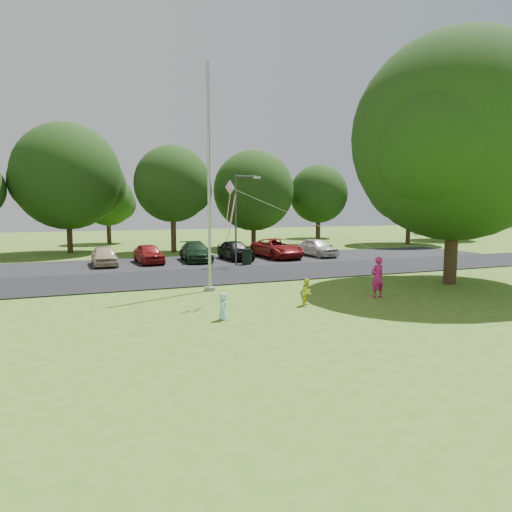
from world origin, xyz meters
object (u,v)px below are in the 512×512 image
object	(u,v)px
woman	(377,277)
child_yellow	(307,292)
street_lamp	(239,211)
trash_can	(247,257)
flagpole	(209,198)
big_tree	(456,143)
kite	(235,201)
child_blue	(223,306)

from	to	relation	value
woman	child_yellow	world-z (taller)	woman
street_lamp	woman	distance (m)	12.09
trash_can	woman	world-z (taller)	woman
child_yellow	woman	bearing A→B (deg)	-35.50
flagpole	trash_can	bearing A→B (deg)	59.00
woman	child_yellow	xyz separation A→B (m)	(-3.43, -0.27, -0.34)
trash_can	child_yellow	distance (m)	12.25
big_tree	child_yellow	bearing A→B (deg)	-168.86
woman	kite	xyz separation A→B (m)	(-5.82, 1.22, 3.15)
street_lamp	child_blue	xyz separation A→B (m)	(-5.12, -12.88, -3.03)
flagpole	trash_can	xyz separation A→B (m)	(4.63, 7.70, -3.64)
flagpole	woman	bearing A→B (deg)	-34.24
child_yellow	kite	distance (m)	4.48
big_tree	kite	distance (m)	11.49
child_yellow	kite	bearing A→B (deg)	108.04
child_yellow	child_blue	size ratio (longest dim) A/B	1.13
woman	child_yellow	bearing A→B (deg)	-1.00
flagpole	street_lamp	size ratio (longest dim) A/B	1.72
big_tree	child_yellow	distance (m)	10.90
flagpole	child_yellow	xyz separation A→B (m)	(2.63, -4.39, -3.64)
kite	street_lamp	bearing A→B (deg)	36.55
flagpole	big_tree	world-z (taller)	big_tree
flagpole	woman	xyz separation A→B (m)	(6.05, -4.12, -3.31)
trash_can	kite	xyz separation A→B (m)	(-4.39, -10.60, 3.47)
street_lamp	big_tree	bearing A→B (deg)	-38.63
flagpole	woman	distance (m)	8.04
child_yellow	street_lamp	bearing A→B (deg)	43.10
flagpole	street_lamp	world-z (taller)	flagpole
big_tree	child_yellow	size ratio (longest dim) A/B	11.46
trash_can	kite	world-z (taller)	kite
street_lamp	trash_can	distance (m)	3.02
trash_can	kite	size ratio (longest dim) A/B	0.17
street_lamp	kite	distance (m)	11.11
woman	kite	bearing A→B (deg)	-17.37
child_blue	child_yellow	bearing A→B (deg)	-54.57
child_yellow	big_tree	bearing A→B (deg)	-28.87
child_blue	kite	world-z (taller)	kite
child_blue	trash_can	bearing A→B (deg)	-2.92
street_lamp	woman	size ratio (longest dim) A/B	3.38
trash_can	child_blue	distance (m)	14.25
kite	big_tree	bearing A→B (deg)	-32.06
child_blue	kite	xyz separation A→B (m)	(1.29, 2.47, 3.54)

